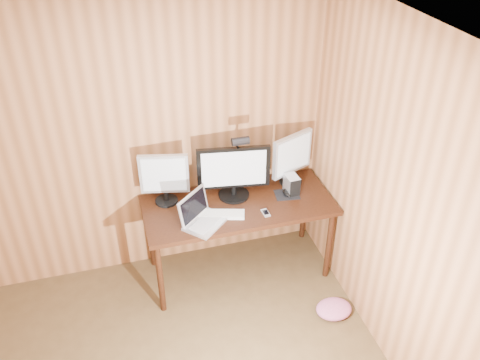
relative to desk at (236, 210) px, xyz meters
name	(u,v)px	position (x,y,z in m)	size (l,w,h in m)	color
room_shell	(146,340)	(-0.93, -1.70, 0.62)	(4.00, 4.00, 4.00)	brown
desk	(236,210)	(0.00, 0.00, 0.00)	(1.60, 0.70, 0.75)	black
monitor_center	(234,171)	(-0.01, 0.05, 0.37)	(0.61, 0.27, 0.48)	black
monitor_left	(164,177)	(-0.58, 0.12, 0.37)	(0.40, 0.19, 0.46)	black
monitor_right	(292,157)	(0.54, 0.11, 0.38)	(0.40, 0.20, 0.48)	black
laptop	(201,216)	(-0.36, -0.23, 0.18)	(0.43, 0.43, 0.25)	silver
keyboard	(219,214)	(-0.20, -0.18, 0.13)	(0.44, 0.24, 0.02)	white
mousepad	(287,195)	(0.44, -0.06, 0.12)	(0.20, 0.17, 0.00)	black
mouse	(287,193)	(0.44, -0.06, 0.15)	(0.07, 0.11, 0.04)	black
hard_drive	(292,184)	(0.49, -0.04, 0.20)	(0.11, 0.15, 0.16)	silver
phone	(266,213)	(0.18, -0.27, 0.13)	(0.06, 0.11, 0.01)	silver
speaker	(288,175)	(0.53, 0.15, 0.18)	(0.05, 0.05, 0.11)	black
desk_lamp	(238,155)	(0.04, 0.08, 0.51)	(0.14, 0.20, 0.62)	black
fabric_pile	(334,309)	(0.62, -0.80, -0.58)	(0.30, 0.25, 0.10)	#C6608B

